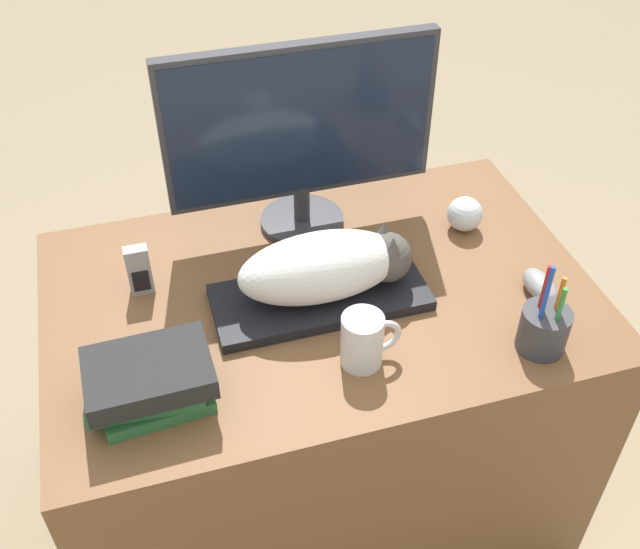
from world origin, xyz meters
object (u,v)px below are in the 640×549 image
Objects in this scene: keyboard at (320,297)px; pen_cup at (544,328)px; computer_mouse at (540,286)px; coffee_mug at (364,340)px; baseball at (465,214)px; book_stack at (149,383)px; monitor at (301,130)px; phone at (139,271)px; cat at (330,265)px.

pen_cup is at bearing -32.85° from keyboard.
computer_mouse is 0.89× the size of coffee_mug.
pen_cup is 2.64× the size of baseball.
book_stack is (-0.39, 0.01, -0.00)m from coffee_mug.
pen_cup reaches higher than keyboard.
baseball is (0.38, 0.14, 0.03)m from keyboard.
pen_cup reaches higher than coffee_mug.
monitor reaches higher than keyboard.
pen_cup is (0.33, -0.06, -0.01)m from coffee_mug.
phone is at bearing 140.14° from coffee_mug.
baseball is 0.35× the size of book_stack.
phone is 0.50× the size of book_stack.
coffee_mug is 0.55× the size of pen_cup.
monitor is 5.63× the size of computer_mouse.
baseball is (-0.06, 0.25, 0.02)m from computer_mouse.
phone is 0.30m from book_stack.
book_stack is (-0.39, -0.43, -0.19)m from monitor.
pen_cup is at bearing -34.40° from cat.
cat is at bearing 166.12° from computer_mouse.
coffee_mug is (0.03, -0.18, 0.04)m from keyboard.
coffee_mug reaches higher than baseball.
baseball is at bearing 102.75° from computer_mouse.
computer_mouse is 0.81m from phone.
monitor reaches higher than baseball.
coffee_mug is 0.48m from phone.
keyboard is 0.45m from computer_mouse.
coffee_mug is (-0.40, -0.07, 0.03)m from computer_mouse.
baseball is 0.72m from phone.
computer_mouse is (0.41, -0.10, -0.07)m from cat.
baseball is 0.70× the size of phone.
computer_mouse is at bearing -13.88° from cat.
monitor is 0.44m from phone.
monitor is 0.47m from coffee_mug.
computer_mouse is (0.43, -0.10, 0.01)m from keyboard.
pen_cup is 1.86× the size of phone.
baseball is (0.35, 0.32, -0.02)m from coffee_mug.
phone is (-0.72, -0.01, 0.02)m from baseball.
pen_cup is 0.79m from phone.
keyboard is 1.22× the size of cat.
baseball is at bearing 87.73° from pen_cup.
monitor is at bearing 86.91° from cat.
phone is at bearing -179.26° from baseball.
monitor is 7.32× the size of baseball.
phone is at bearing 159.57° from cat.
coffee_mug is at bearing -169.76° from computer_mouse.
baseball is at bearing 21.78° from cat.
book_stack is (-0.79, -0.06, 0.03)m from computer_mouse.
baseball reaches higher than computer_mouse.
cat reaches higher than baseball.
phone is (-0.37, -0.13, -0.19)m from monitor.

